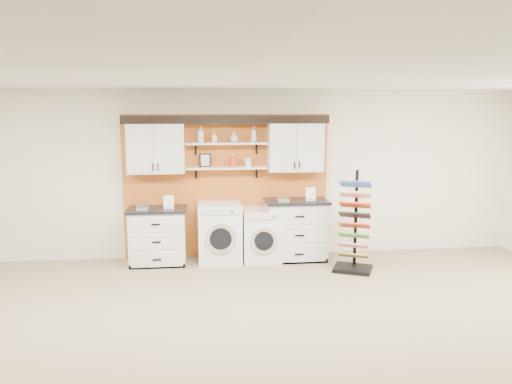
{
  "coord_description": "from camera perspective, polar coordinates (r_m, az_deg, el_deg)",
  "views": [
    {
      "loc": [
        -0.4,
        -4.3,
        2.47
      ],
      "look_at": [
        0.32,
        2.3,
        1.37
      ],
      "focal_mm": 35.0,
      "sensor_mm": 36.0,
      "label": 1
    }
  ],
  "objects": [
    {
      "name": "shelf_lower",
      "position": [
        8.16,
        -3.36,
        2.77
      ],
      "size": [
        1.32,
        0.28,
        0.03
      ],
      "primitive_type": "cube",
      "color": "silver",
      "rests_on": "wall_back"
    },
    {
      "name": "accent_panel",
      "position": [
        8.37,
        -3.39,
        0.66
      ],
      "size": [
        3.4,
        0.07,
        2.4
      ],
      "primitive_type": "cube",
      "color": "#BB5E20",
      "rests_on": "wall_back"
    },
    {
      "name": "base_cabinet_right",
      "position": [
        8.32,
        4.58,
        -4.32
      ],
      "size": [
        1.03,
        0.66,
        1.0
      ],
      "color": "silver",
      "rests_on": "floor"
    },
    {
      "name": "dryer",
      "position": [
        8.25,
        0.61,
        -4.91
      ],
      "size": [
        0.62,
        0.71,
        0.86
      ],
      "color": "white",
      "rests_on": "floor"
    },
    {
      "name": "ceiling",
      "position": [
        4.33,
        -0.88,
        13.74
      ],
      "size": [
        10.0,
        10.0,
        0.0
      ],
      "primitive_type": "plane",
      "rotation": [
        3.14,
        0.0,
        0.0
      ],
      "color": "white",
      "rests_on": "wall_back"
    },
    {
      "name": "canister_cream",
      "position": [
        8.18,
        -0.91,
        3.4
      ],
      "size": [
        0.1,
        0.1,
        0.14
      ],
      "primitive_type": "cylinder",
      "color": "silver",
      "rests_on": "shelf_lower"
    },
    {
      "name": "upper_cabinet_right",
      "position": [
        8.26,
        4.51,
        5.27
      ],
      "size": [
        0.9,
        0.35,
        0.84
      ],
      "color": "silver",
      "rests_on": "wall_back"
    },
    {
      "name": "picture_frame",
      "position": [
        8.19,
        -5.83,
        3.64
      ],
      "size": [
        0.18,
        0.02,
        0.22
      ],
      "color": "black",
      "rests_on": "shelf_lower"
    },
    {
      "name": "floor",
      "position": [
        4.98,
        -0.79,
        -20.39
      ],
      "size": [
        10.0,
        10.0,
        0.0
      ],
      "primitive_type": "plane",
      "color": "gray",
      "rests_on": "ground"
    },
    {
      "name": "canister_red",
      "position": [
        8.16,
        -2.66,
        3.44
      ],
      "size": [
        0.11,
        0.11,
        0.16
      ],
      "primitive_type": "cylinder",
      "color": "red",
      "rests_on": "shelf_lower"
    },
    {
      "name": "soap_bottle_b",
      "position": [
        8.11,
        -4.78,
        6.3
      ],
      "size": [
        0.08,
        0.08,
        0.18
      ],
      "primitive_type": "imported",
      "rotation": [
        0.0,
        0.0,
        3.13
      ],
      "color": "silver",
      "rests_on": "shelf_upper"
    },
    {
      "name": "base_cabinet_left",
      "position": [
        8.22,
        -11.14,
        -4.95
      ],
      "size": [
        0.93,
        0.66,
        0.92
      ],
      "color": "silver",
      "rests_on": "floor"
    },
    {
      "name": "soap_bottle_c",
      "position": [
        8.13,
        -2.55,
        6.3
      ],
      "size": [
        0.14,
        0.14,
        0.17
      ],
      "primitive_type": "imported",
      "rotation": [
        0.0,
        0.0,
        3.13
      ],
      "color": "silver",
      "rests_on": "shelf_upper"
    },
    {
      "name": "soap_bottle_d",
      "position": [
        8.15,
        -0.28,
        6.6
      ],
      "size": [
        0.11,
        0.11,
        0.25
      ],
      "primitive_type": "imported",
      "rotation": [
        0.0,
        0.0,
        1.48
      ],
      "color": "silver",
      "rests_on": "shelf_upper"
    },
    {
      "name": "shelf_upper",
      "position": [
        8.13,
        -3.38,
        5.57
      ],
      "size": [
        1.32,
        0.28,
        0.03
      ],
      "primitive_type": "cube",
      "color": "silver",
      "rests_on": "wall_back"
    },
    {
      "name": "upper_cabinet_left",
      "position": [
        8.15,
        -11.37,
        5.06
      ],
      "size": [
        0.9,
        0.35,
        0.84
      ],
      "color": "silver",
      "rests_on": "wall_back"
    },
    {
      "name": "sample_rack",
      "position": [
        7.87,
        11.13,
        -5.24
      ],
      "size": [
        0.71,
        0.66,
        1.56
      ],
      "rotation": [
        0.0,
        0.0,
        -0.43
      ],
      "color": "black",
      "rests_on": "floor"
    },
    {
      "name": "washer",
      "position": [
        8.18,
        -4.16,
        -4.66
      ],
      "size": [
        0.69,
        0.71,
        0.97
      ],
      "color": "white",
      "rests_on": "floor"
    },
    {
      "name": "wall_back",
      "position": [
        8.38,
        -3.42,
        2.04
      ],
      "size": [
        10.0,
        0.0,
        10.0
      ],
      "primitive_type": "plane",
      "rotation": [
        1.57,
        0.0,
        0.0
      ],
      "color": "#EFE4CE",
      "rests_on": "floor"
    },
    {
      "name": "soap_bottle_a",
      "position": [
        8.11,
        -6.34,
        6.57
      ],
      "size": [
        0.11,
        0.11,
        0.27
      ],
      "primitive_type": "imported",
      "rotation": [
        0.0,
        0.0,
        3.21
      ],
      "color": "silver",
      "rests_on": "shelf_upper"
    },
    {
      "name": "crown_molding",
      "position": [
        8.12,
        -3.41,
        8.38
      ],
      "size": [
        3.3,
        0.41,
        0.13
      ],
      "color": "black",
      "rests_on": "wall_back"
    }
  ]
}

